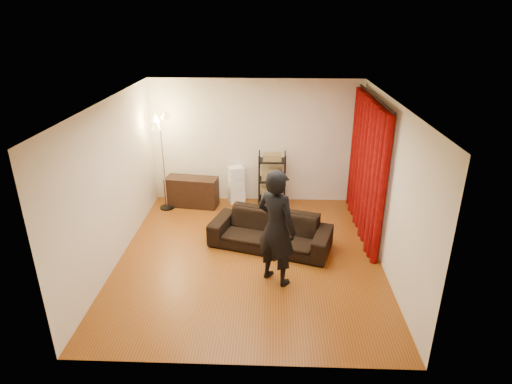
{
  "coord_description": "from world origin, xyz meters",
  "views": [
    {
      "loc": [
        0.36,
        -6.45,
        3.96
      ],
      "look_at": [
        0.1,
        0.3,
        1.1
      ],
      "focal_mm": 30.0,
      "sensor_mm": 36.0,
      "label": 1
    }
  ],
  "objects_px": {
    "sofa": "(270,231)",
    "storage_boxes": "(236,185)",
    "floor_lamp": "(163,163)",
    "media_cabinet": "(192,192)",
    "person": "(276,228)",
    "wire_shelf": "(272,180)"
  },
  "relations": [
    {
      "from": "storage_boxes",
      "to": "person",
      "type": "bearing_deg",
      "value": -73.99
    },
    {
      "from": "media_cabinet",
      "to": "wire_shelf",
      "type": "bearing_deg",
      "value": 9.81
    },
    {
      "from": "media_cabinet",
      "to": "floor_lamp",
      "type": "relative_size",
      "value": 0.54
    },
    {
      "from": "person",
      "to": "floor_lamp",
      "type": "relative_size",
      "value": 0.9
    },
    {
      "from": "person",
      "to": "storage_boxes",
      "type": "bearing_deg",
      "value": -36.84
    },
    {
      "from": "sofa",
      "to": "storage_boxes",
      "type": "height_order",
      "value": "storage_boxes"
    },
    {
      "from": "media_cabinet",
      "to": "wire_shelf",
      "type": "relative_size",
      "value": 0.92
    },
    {
      "from": "sofa",
      "to": "media_cabinet",
      "type": "bearing_deg",
      "value": 151.78
    },
    {
      "from": "media_cabinet",
      "to": "sofa",
      "type": "bearing_deg",
      "value": -37.33
    },
    {
      "from": "sofa",
      "to": "person",
      "type": "xyz_separation_m",
      "value": [
        0.09,
        -1.05,
        0.62
      ]
    },
    {
      "from": "wire_shelf",
      "to": "floor_lamp",
      "type": "xyz_separation_m",
      "value": [
        -2.28,
        -0.22,
        0.43
      ]
    },
    {
      "from": "person",
      "to": "storage_boxes",
      "type": "relative_size",
      "value": 2.24
    },
    {
      "from": "sofa",
      "to": "floor_lamp",
      "type": "relative_size",
      "value": 1.03
    },
    {
      "from": "media_cabinet",
      "to": "wire_shelf",
      "type": "distance_m",
      "value": 1.76
    },
    {
      "from": "floor_lamp",
      "to": "sofa",
      "type": "bearing_deg",
      "value": -34.86
    },
    {
      "from": "person",
      "to": "media_cabinet",
      "type": "bearing_deg",
      "value": -19.73
    },
    {
      "from": "sofa",
      "to": "floor_lamp",
      "type": "height_order",
      "value": "floor_lamp"
    },
    {
      "from": "floor_lamp",
      "to": "media_cabinet",
      "type": "bearing_deg",
      "value": 16.77
    },
    {
      "from": "person",
      "to": "floor_lamp",
      "type": "xyz_separation_m",
      "value": [
        -2.35,
        2.62,
        0.11
      ]
    },
    {
      "from": "sofa",
      "to": "storage_boxes",
      "type": "distance_m",
      "value": 2.1
    },
    {
      "from": "person",
      "to": "storage_boxes",
      "type": "height_order",
      "value": "person"
    },
    {
      "from": "person",
      "to": "storage_boxes",
      "type": "distance_m",
      "value": 3.16
    }
  ]
}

